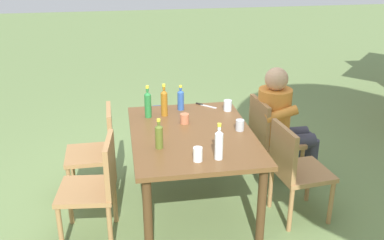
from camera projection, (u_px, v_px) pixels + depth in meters
ground_plane at (192, 204)px, 4.13m from camera, size 24.00×24.00×0.00m
dining_table at (192, 142)px, 3.88m from camera, size 1.43×1.05×0.73m
chair_far_left at (270, 136)px, 4.36m from camera, size 0.48×0.48×0.87m
chair_near_left at (98, 148)px, 4.11m from camera, size 0.45×0.45×0.87m
chair_far_right at (294, 167)px, 3.77m from camera, size 0.49×0.49×0.87m
chair_near_right at (96, 184)px, 3.51m from camera, size 0.48×0.48×0.87m
person_in_white_shirt at (281, 119)px, 4.32m from camera, size 0.47×0.61×1.18m
bottle_amber at (164, 102)px, 4.18m from camera, size 0.06×0.06×0.31m
bottle_green at (148, 104)px, 4.14m from camera, size 0.06×0.06×0.31m
bottle_blue at (181, 99)px, 4.33m from camera, size 0.06×0.06×0.25m
bottle_olive at (159, 136)px, 3.53m from camera, size 0.06×0.06×0.25m
bottle_clear at (219, 144)px, 3.35m from camera, size 0.06×0.06×0.29m
cup_white at (198, 154)px, 3.35m from camera, size 0.07×0.07×0.11m
cup_terracotta at (185, 119)px, 4.03m from camera, size 0.08×0.08×0.09m
cup_steel at (240, 125)px, 3.88m from camera, size 0.07×0.07×0.10m
cup_glass at (228, 106)px, 4.33m from camera, size 0.08×0.08×0.10m
table_knife at (204, 105)px, 4.47m from camera, size 0.18×0.19×0.01m
backpack_by_near_side at (160, 129)px, 5.19m from camera, size 0.32×0.22×0.46m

